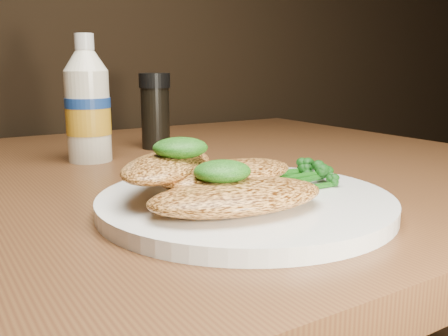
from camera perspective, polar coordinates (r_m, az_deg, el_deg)
plate at (r=0.47m, az=2.45°, el=-3.93°), size 0.28×0.28×0.01m
chicken_front at (r=0.41m, az=1.55°, el=-3.26°), size 0.16×0.10×0.02m
chicken_mid at (r=0.46m, az=0.49°, el=-0.66°), size 0.15×0.09×0.02m
chicken_back at (r=0.46m, az=-6.48°, el=0.30°), size 0.15×0.15×0.02m
pesto_front at (r=0.42m, az=-0.20°, el=-0.39°), size 0.06×0.05×0.02m
pesto_back at (r=0.46m, az=-5.04°, el=2.32°), size 0.06×0.06×0.02m
broccolini_bundle at (r=0.50m, az=6.36°, el=-0.97°), size 0.15×0.12×0.02m
mayo_bottle at (r=0.71m, az=-15.40°, el=7.67°), size 0.08×0.08×0.17m
pepper_grinder at (r=0.80m, az=-7.88°, el=6.47°), size 0.05×0.05×0.12m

